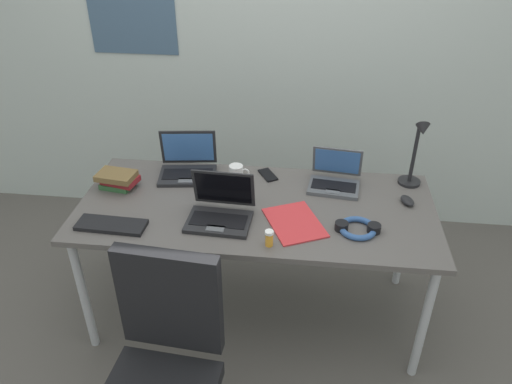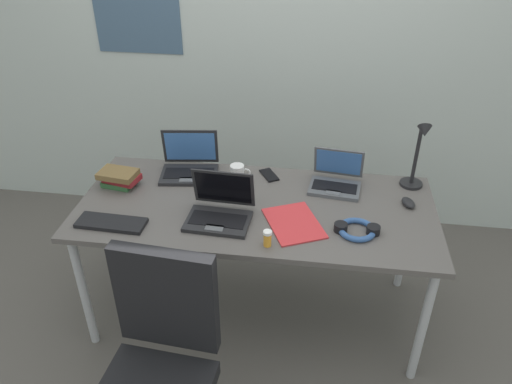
{
  "view_description": "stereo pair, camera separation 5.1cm",
  "coord_description": "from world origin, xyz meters",
  "px_view_note": "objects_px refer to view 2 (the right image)",
  "views": [
    {
      "loc": [
        0.24,
        -2.09,
        2.15
      ],
      "look_at": [
        0.0,
        0.0,
        0.82
      ],
      "focal_mm": 35.14,
      "sensor_mm": 36.0,
      "label": 1
    },
    {
      "loc": [
        0.29,
        -2.08,
        2.15
      ],
      "look_at": [
        0.0,
        0.0,
        0.82
      ],
      "focal_mm": 35.14,
      "sensor_mm": 36.0,
      "label": 2
    }
  ],
  "objects_px": {
    "laptop_center": "(336,180)",
    "pill_bottle": "(267,238)",
    "laptop_far_corner": "(190,166)",
    "coffee_mug": "(238,173)",
    "cell_phone": "(269,175)",
    "headphones": "(357,229)",
    "external_keyboard": "(111,223)",
    "paper_folder_front_left": "(294,223)",
    "computer_mouse": "(408,203)",
    "book_stack": "(120,178)",
    "laptop_near_lamp": "(220,211)",
    "desk_lamp": "(418,156)"
  },
  "relations": [
    {
      "from": "desk_lamp",
      "to": "laptop_far_corner",
      "type": "height_order",
      "value": "desk_lamp"
    },
    {
      "from": "laptop_center",
      "to": "computer_mouse",
      "type": "relative_size",
      "value": 3.02
    },
    {
      "from": "laptop_center",
      "to": "pill_bottle",
      "type": "relative_size",
      "value": 3.67
    },
    {
      "from": "coffee_mug",
      "to": "cell_phone",
      "type": "bearing_deg",
      "value": 20.92
    },
    {
      "from": "laptop_center",
      "to": "laptop_near_lamp",
      "type": "xyz_separation_m",
      "value": [
        -0.55,
        -0.37,
        0.0
      ]
    },
    {
      "from": "pill_bottle",
      "to": "paper_folder_front_left",
      "type": "distance_m",
      "value": 0.21
    },
    {
      "from": "computer_mouse",
      "to": "laptop_near_lamp",
      "type": "bearing_deg",
      "value": 173.66
    },
    {
      "from": "laptop_far_corner",
      "to": "pill_bottle",
      "type": "height_order",
      "value": "laptop_far_corner"
    },
    {
      "from": "laptop_far_corner",
      "to": "book_stack",
      "type": "xyz_separation_m",
      "value": [
        -0.34,
        -0.18,
        0.0
      ]
    },
    {
      "from": "laptop_center",
      "to": "coffee_mug",
      "type": "relative_size",
      "value": 2.57
    },
    {
      "from": "laptop_center",
      "to": "coffee_mug",
      "type": "bearing_deg",
      "value": 179.72
    },
    {
      "from": "laptop_far_corner",
      "to": "coffee_mug",
      "type": "relative_size",
      "value": 2.99
    },
    {
      "from": "computer_mouse",
      "to": "pill_bottle",
      "type": "relative_size",
      "value": 1.22
    },
    {
      "from": "cell_phone",
      "to": "coffee_mug",
      "type": "bearing_deg",
      "value": 170.42
    },
    {
      "from": "computer_mouse",
      "to": "coffee_mug",
      "type": "xyz_separation_m",
      "value": [
        -0.89,
        0.13,
        0.03
      ]
    },
    {
      "from": "computer_mouse",
      "to": "book_stack",
      "type": "bearing_deg",
      "value": 159.48
    },
    {
      "from": "laptop_near_lamp",
      "to": "headphones",
      "type": "relative_size",
      "value": 1.48
    },
    {
      "from": "external_keyboard",
      "to": "laptop_far_corner",
      "type": "bearing_deg",
      "value": 66.84
    },
    {
      "from": "laptop_far_corner",
      "to": "laptop_near_lamp",
      "type": "bearing_deg",
      "value": -58.15
    },
    {
      "from": "headphones",
      "to": "paper_folder_front_left",
      "type": "relative_size",
      "value": 0.69
    },
    {
      "from": "computer_mouse",
      "to": "cell_phone",
      "type": "relative_size",
      "value": 0.71
    },
    {
      "from": "computer_mouse",
      "to": "desk_lamp",
      "type": "bearing_deg",
      "value": 56.18
    },
    {
      "from": "laptop_near_lamp",
      "to": "headphones",
      "type": "distance_m",
      "value": 0.66
    },
    {
      "from": "desk_lamp",
      "to": "book_stack",
      "type": "relative_size",
      "value": 1.82
    },
    {
      "from": "cell_phone",
      "to": "headphones",
      "type": "distance_m",
      "value": 0.65
    },
    {
      "from": "laptop_far_corner",
      "to": "pill_bottle",
      "type": "xyz_separation_m",
      "value": [
        0.51,
        -0.58,
        -0.01
      ]
    },
    {
      "from": "cell_phone",
      "to": "computer_mouse",
      "type": "bearing_deg",
      "value": -45.61
    },
    {
      "from": "desk_lamp",
      "to": "laptop_center",
      "type": "relative_size",
      "value": 1.38
    },
    {
      "from": "laptop_far_corner",
      "to": "paper_folder_front_left",
      "type": "xyz_separation_m",
      "value": [
        0.61,
        -0.4,
        -0.04
      ]
    },
    {
      "from": "paper_folder_front_left",
      "to": "coffee_mug",
      "type": "distance_m",
      "value": 0.5
    },
    {
      "from": "book_stack",
      "to": "laptop_far_corner",
      "type": "bearing_deg",
      "value": 28.04
    },
    {
      "from": "paper_folder_front_left",
      "to": "coffee_mug",
      "type": "relative_size",
      "value": 2.74
    },
    {
      "from": "book_stack",
      "to": "coffee_mug",
      "type": "bearing_deg",
      "value": 13.48
    },
    {
      "from": "laptop_center",
      "to": "paper_folder_front_left",
      "type": "height_order",
      "value": "laptop_center"
    },
    {
      "from": "coffee_mug",
      "to": "book_stack",
      "type": "bearing_deg",
      "value": -166.52
    },
    {
      "from": "computer_mouse",
      "to": "book_stack",
      "type": "distance_m",
      "value": 1.51
    },
    {
      "from": "desk_lamp",
      "to": "laptop_far_corner",
      "type": "xyz_separation_m",
      "value": [
        -1.21,
        -0.01,
        -0.15
      ]
    },
    {
      "from": "computer_mouse",
      "to": "paper_folder_front_left",
      "type": "xyz_separation_m",
      "value": [
        -0.56,
        -0.24,
        -0.01
      ]
    },
    {
      "from": "laptop_center",
      "to": "laptop_far_corner",
      "type": "relative_size",
      "value": 0.86
    },
    {
      "from": "pill_bottle",
      "to": "paper_folder_front_left",
      "type": "height_order",
      "value": "pill_bottle"
    },
    {
      "from": "laptop_far_corner",
      "to": "headphones",
      "type": "xyz_separation_m",
      "value": [
        0.91,
        -0.43,
        -0.03
      ]
    },
    {
      "from": "computer_mouse",
      "to": "cell_phone",
      "type": "height_order",
      "value": "computer_mouse"
    },
    {
      "from": "desk_lamp",
      "to": "headphones",
      "type": "bearing_deg",
      "value": -124.89
    },
    {
      "from": "laptop_far_corner",
      "to": "cell_phone",
      "type": "height_order",
      "value": "laptop_far_corner"
    },
    {
      "from": "computer_mouse",
      "to": "headphones",
      "type": "relative_size",
      "value": 0.45
    },
    {
      "from": "headphones",
      "to": "book_stack",
      "type": "relative_size",
      "value": 0.97
    },
    {
      "from": "computer_mouse",
      "to": "headphones",
      "type": "height_order",
      "value": "headphones"
    },
    {
      "from": "computer_mouse",
      "to": "headphones",
      "type": "xyz_separation_m",
      "value": [
        -0.26,
        -0.26,
        -0.0
      ]
    },
    {
      "from": "laptop_center",
      "to": "laptop_near_lamp",
      "type": "relative_size",
      "value": 0.91
    },
    {
      "from": "external_keyboard",
      "to": "paper_folder_front_left",
      "type": "relative_size",
      "value": 1.06
    }
  ]
}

